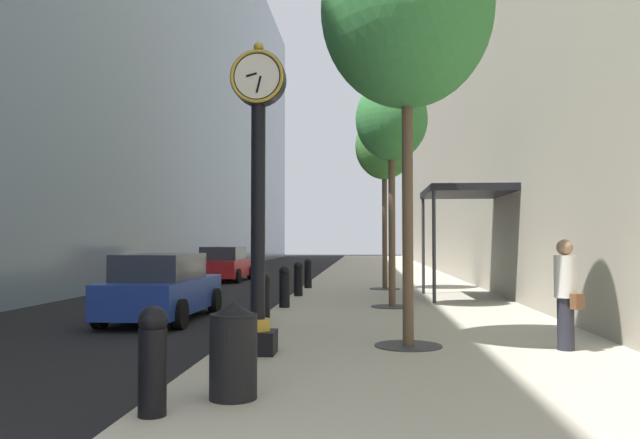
{
  "coord_description": "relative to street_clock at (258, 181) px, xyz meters",
  "views": [
    {
      "loc": [
        2.37,
        -2.95,
        1.85
      ],
      "look_at": [
        0.99,
        16.01,
        2.51
      ],
      "focal_mm": 34.95,
      "sensor_mm": 36.0,
      "label": 1
    }
  ],
  "objects": [
    {
      "name": "pedestrian_walking",
      "position": [
        4.79,
        0.67,
        -1.71
      ],
      "size": [
        0.47,
        0.52,
        1.74
      ],
      "color": "#23232D",
      "rests_on": "sidewalk_right"
    },
    {
      "name": "bollard_nearest",
      "position": [
        -0.45,
        -3.39,
        -2.07
      ],
      "size": [
        0.29,
        0.29,
        1.08
      ],
      "color": "black",
      "rests_on": "sidewalk_right"
    },
    {
      "name": "street_clock",
      "position": [
        0.0,
        0.0,
        0.0
      ],
      "size": [
        0.84,
        0.55,
        4.79
      ],
      "color": "black",
      "rests_on": "sidewalk_right"
    },
    {
      "name": "bollard_third",
      "position": [
        -0.45,
        3.28,
        -2.07
      ],
      "size": [
        0.29,
        0.29,
        1.08
      ],
      "color": "black",
      "rests_on": "sidewalk_right"
    },
    {
      "name": "street_tree_mid_far",
      "position": [
        2.33,
        12.98,
        2.45
      ],
      "size": [
        2.1,
        2.1,
        6.35
      ],
      "color": "#333335",
      "rests_on": "sidewalk_right"
    },
    {
      "name": "bollard_sixth",
      "position": [
        -0.45,
        13.29,
        -2.07
      ],
      "size": [
        0.29,
        0.29,
        1.08
      ],
      "color": "black",
      "rests_on": "sidewalk_right"
    },
    {
      "name": "storefront_awning",
      "position": [
        4.61,
        9.52,
        0.51
      ],
      "size": [
        2.4,
        3.6,
        3.3
      ],
      "color": "black",
      "rests_on": "sidewalk_right"
    },
    {
      "name": "car_blue_mid",
      "position": [
        -3.11,
        4.88,
        -2.01
      ],
      "size": [
        1.96,
        4.38,
        1.55
      ],
      "color": "navy",
      "rests_on": "ground"
    },
    {
      "name": "trash_bin",
      "position": [
        0.2,
        -2.68,
        -2.1
      ],
      "size": [
        0.53,
        0.53,
        1.05
      ],
      "color": "black",
      "rests_on": "sidewalk_right"
    },
    {
      "name": "street_tree_near",
      "position": [
        2.33,
        0.86,
        2.91
      ],
      "size": [
        2.86,
        2.86,
        7.21
      ],
      "color": "#333335",
      "rests_on": "sidewalk_right"
    },
    {
      "name": "ground_plane",
      "position": [
        -0.73,
        20.53,
        -2.78
      ],
      "size": [
        110.0,
        110.0,
        0.0
      ],
      "primitive_type": "plane",
      "color": "black",
      "rests_on": "ground"
    },
    {
      "name": "bollard_fourth",
      "position": [
        -0.45,
        6.61,
        -2.07
      ],
      "size": [
        0.29,
        0.29,
        1.08
      ],
      "color": "black",
      "rests_on": "sidewalk_right"
    },
    {
      "name": "car_red_near",
      "position": [
        -4.87,
        18.97,
        -2.0
      ],
      "size": [
        2.12,
        4.25,
        1.59
      ],
      "color": "#AD191E",
      "rests_on": "ground"
    },
    {
      "name": "bollard_fifth",
      "position": [
        -0.45,
        9.95,
        -2.07
      ],
      "size": [
        0.29,
        0.29,
        1.08
      ],
      "color": "black",
      "rests_on": "sidewalk_right"
    },
    {
      "name": "sidewalk_right",
      "position": [
        2.56,
        23.53,
        -2.71
      ],
      "size": [
        6.58,
        80.0,
        0.14
      ],
      "primitive_type": "cube",
      "color": "#ADA593",
      "rests_on": "ground"
    },
    {
      "name": "street_tree_mid_near",
      "position": [
        2.33,
        6.92,
        2.22
      ],
      "size": [
        1.89,
        1.89,
        6.0
      ],
      "color": "#333335",
      "rests_on": "sidewalk_right"
    },
    {
      "name": "building_block_left",
      "position": [
        -12.35,
        23.53,
        9.82
      ],
      "size": [
        9.0,
        80.0,
        25.19
      ],
      "color": "slate",
      "rests_on": "ground"
    }
  ]
}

